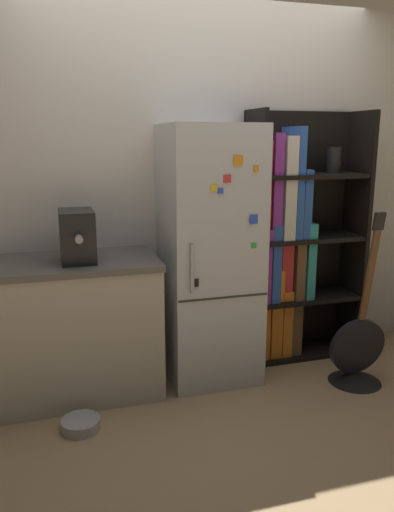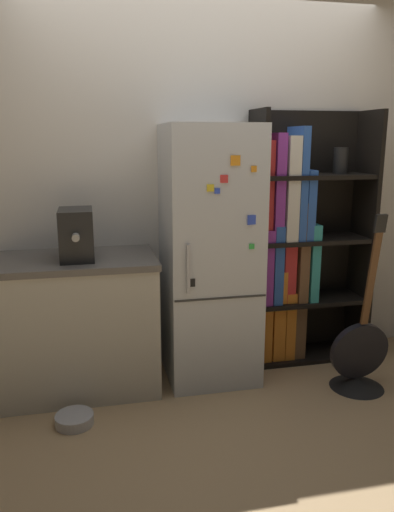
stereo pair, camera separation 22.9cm
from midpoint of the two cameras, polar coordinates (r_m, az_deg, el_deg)
The scene contains 8 objects.
ground_plane at distance 3.45m, azimuth 3.96°, elevation -14.28°, with size 16.00×16.00×0.00m, color tan.
wall_back at distance 3.53m, azimuth 2.12°, elevation 8.49°, with size 8.00×0.05×2.60m.
refrigerator at distance 3.30m, azimuth 3.44°, elevation 0.08°, with size 0.59×0.61×1.68m.
bookshelf at distance 3.66m, azimuth 12.69°, elevation 0.84°, with size 0.85×0.35×1.79m.
kitchen_counter at distance 3.29m, azimuth -11.53°, elevation -7.59°, with size 1.01×0.62×0.87m.
espresso_machine at distance 3.09m, azimuth -11.57°, elevation 2.43°, with size 0.20×0.36×0.31m.
guitar at distance 3.51m, azimuth 19.81°, elevation -11.50°, with size 0.39×0.35×1.16m.
pet_bowl at distance 3.04m, azimuth -11.65°, elevation -17.80°, with size 0.22×0.22×0.06m.
Camera 2 is at (-0.77, -2.96, 1.59)m, focal length 35.00 mm.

